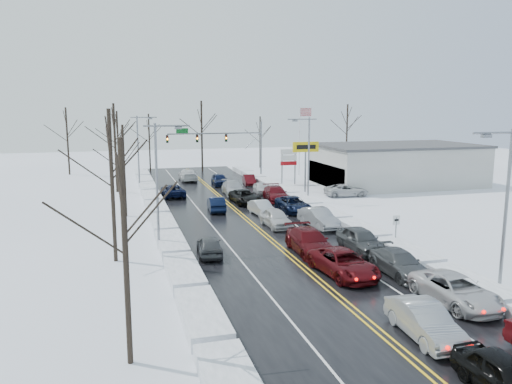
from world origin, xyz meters
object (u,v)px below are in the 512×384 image
object	(u,v)px
flagpole	(301,135)
tires_plus_sign	(306,150)
traffic_signal_mast	(226,141)
dealership_building	(396,165)
oncoming_car_0	(216,211)

from	to	relation	value
flagpole	tires_plus_sign	bearing A→B (deg)	-108.44
tires_plus_sign	flagpole	bearing A→B (deg)	71.56
traffic_signal_mast	tires_plus_sign	bearing A→B (deg)	-59.54
flagpole	dealership_building	world-z (taller)	flagpole
flagpole	oncoming_car_0	bearing A→B (deg)	-127.77
traffic_signal_mast	flagpole	distance (m)	11.90
tires_plus_sign	dealership_building	bearing A→B (deg)	8.47
flagpole	dealership_building	size ratio (longest dim) A/B	0.49
traffic_signal_mast	dealership_building	bearing A→B (deg)	-25.95
dealership_building	oncoming_car_0	world-z (taller)	dealership_building
oncoming_car_0	tires_plus_sign	bearing A→B (deg)	-142.11
tires_plus_sign	oncoming_car_0	world-z (taller)	tires_plus_sign
tires_plus_sign	oncoming_car_0	bearing A→B (deg)	-147.02
oncoming_car_0	traffic_signal_mast	bearing A→B (deg)	-100.11
flagpole	oncoming_car_0	xyz separation A→B (m)	(-17.11, -22.08, -5.93)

